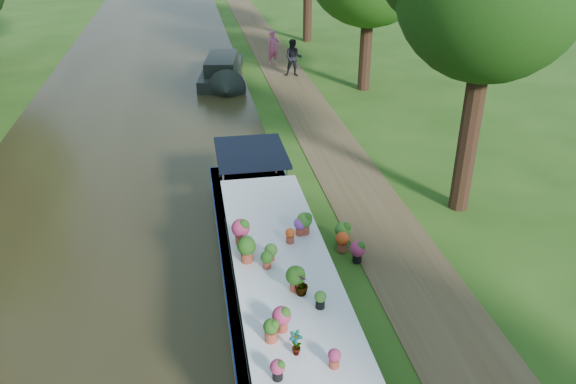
{
  "coord_description": "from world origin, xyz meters",
  "views": [
    {
      "loc": [
        -3.72,
        -10.53,
        8.04
      ],
      "look_at": [
        -1.44,
        2.36,
        1.3
      ],
      "focal_mm": 35.0,
      "sensor_mm": 36.0,
      "label": 1
    }
  ],
  "objects_px": {
    "second_boat": "(222,71)",
    "pedestrian_pink": "(273,48)",
    "plant_boat": "(282,299)",
    "pedestrian_dark": "(293,58)"
  },
  "relations": [
    {
      "from": "second_boat",
      "to": "pedestrian_dark",
      "type": "xyz_separation_m",
      "value": [
        3.7,
        0.16,
        0.47
      ]
    },
    {
      "from": "plant_boat",
      "to": "pedestrian_pink",
      "type": "relative_size",
      "value": 7.19
    },
    {
      "from": "pedestrian_dark",
      "to": "plant_boat",
      "type": "bearing_deg",
      "value": -87.47
    },
    {
      "from": "second_boat",
      "to": "pedestrian_pink",
      "type": "distance_m",
      "value": 4.02
    },
    {
      "from": "second_boat",
      "to": "plant_boat",
      "type": "bearing_deg",
      "value": -80.88
    },
    {
      "from": "pedestrian_dark",
      "to": "pedestrian_pink",
      "type": "bearing_deg",
      "value": 119.3
    },
    {
      "from": "second_boat",
      "to": "pedestrian_pink",
      "type": "bearing_deg",
      "value": 50.18
    },
    {
      "from": "plant_boat",
      "to": "pedestrian_pink",
      "type": "bearing_deg",
      "value": 81.79
    },
    {
      "from": "pedestrian_pink",
      "to": "pedestrian_dark",
      "type": "relative_size",
      "value": 1.0
    },
    {
      "from": "pedestrian_pink",
      "to": "plant_boat",
      "type": "bearing_deg",
      "value": -113.99
    }
  ]
}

